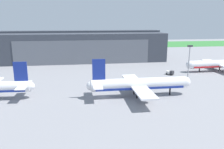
% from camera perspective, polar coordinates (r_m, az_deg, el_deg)
% --- Properties ---
extents(ground_plane, '(440.00, 440.00, 0.00)m').
position_cam_1_polar(ground_plane, '(80.32, -2.24, -5.91)').
color(ground_plane, gray).
extents(grass_field_strip, '(440.00, 56.00, 0.08)m').
position_cam_1_polar(grass_field_strip, '(243.55, -6.43, 7.24)').
color(grass_field_strip, '#367C38').
rests_on(grass_field_strip, ground_plane).
extents(maintenance_hangar, '(106.45, 40.11, 19.36)m').
position_cam_1_polar(maintenance_hangar, '(158.89, -7.43, 7.16)').
color(maintenance_hangar, '#383D47').
rests_on(maintenance_hangar, ground_plane).
extents(airliner_far_right, '(38.15, 30.97, 13.04)m').
position_cam_1_polar(airliner_far_right, '(133.42, 25.36, 2.36)').
color(airliner_far_right, silver).
rests_on(airliner_far_right, ground_plane).
extents(airliner_near_left, '(37.75, 30.32, 13.82)m').
position_cam_1_polar(airliner_near_left, '(81.64, 6.92, -2.44)').
color(airliner_near_left, white).
rests_on(airliner_near_left, ground_plane).
extents(baggage_tug, '(3.62, 4.15, 2.16)m').
position_cam_1_polar(baggage_tug, '(116.73, 14.27, 0.48)').
color(baggage_tug, '#2D2D33').
rests_on(baggage_tug, ground_plane).
extents(apron_light_mast, '(2.40, 0.50, 15.56)m').
position_cam_1_polar(apron_light_mast, '(109.45, 18.67, 3.71)').
color(apron_light_mast, '#99999E').
rests_on(apron_light_mast, ground_plane).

